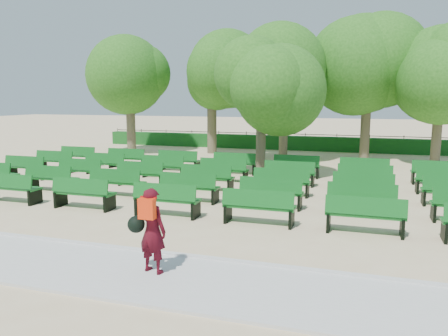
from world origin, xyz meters
name	(u,v)px	position (x,y,z in m)	size (l,w,h in m)	color
ground	(225,194)	(0.00, 0.00, 0.00)	(120.00, 120.00, 0.00)	beige
paving	(110,271)	(0.00, -7.40, 0.03)	(30.00, 2.20, 0.06)	silver
curb	(139,251)	(0.00, -6.25, 0.05)	(30.00, 0.12, 0.10)	silver
hedge	(289,143)	(0.00, 14.00, 0.45)	(26.00, 0.70, 0.90)	#16561C
fence	(290,149)	(0.00, 14.40, 0.00)	(26.00, 0.10, 1.02)	black
tree_line	(277,158)	(0.00, 10.00, 0.00)	(21.80, 6.80, 7.04)	#30721E
bench_array	(209,188)	(-0.74, 0.42, 0.10)	(1.96, 0.71, 1.22)	#10601D
tree_among	(262,87)	(0.51, 3.42, 3.80)	(3.86, 3.86, 5.55)	brown
person	(151,229)	(0.82, -7.24, 0.91)	(0.81, 0.52, 1.65)	#450914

